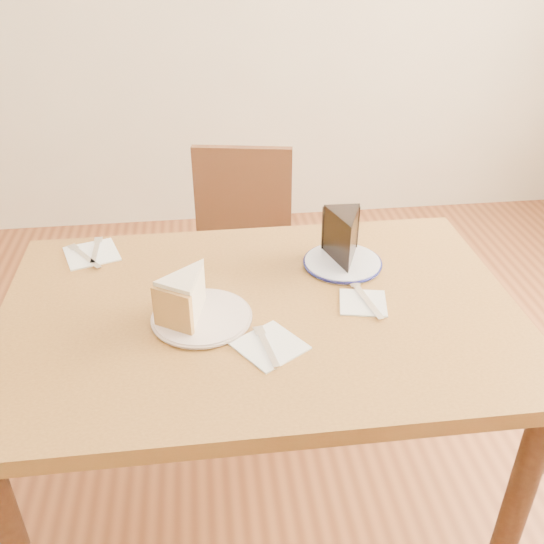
{
  "coord_description": "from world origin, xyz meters",
  "views": [
    {
      "loc": [
        -0.12,
        -1.15,
        1.56
      ],
      "look_at": [
        0.04,
        0.07,
        0.8
      ],
      "focal_mm": 40.0,
      "sensor_mm": 36.0,
      "label": 1
    }
  ],
  "objects_px": {
    "plate_cream": "(202,317)",
    "chocolate_cake": "(345,240)",
    "chair_far": "(241,259)",
    "plate_navy": "(343,263)",
    "table": "(261,341)",
    "carrot_cake": "(190,295)"
  },
  "relations": [
    {
      "from": "plate_cream",
      "to": "chocolate_cake",
      "type": "height_order",
      "value": "chocolate_cake"
    },
    {
      "from": "chair_far",
      "to": "plate_navy",
      "type": "height_order",
      "value": "chair_far"
    },
    {
      "from": "table",
      "to": "plate_cream",
      "type": "xyz_separation_m",
      "value": [
        -0.14,
        -0.03,
        0.1
      ]
    },
    {
      "from": "chocolate_cake",
      "to": "plate_navy",
      "type": "bearing_deg",
      "value": 33.32
    },
    {
      "from": "chair_far",
      "to": "chocolate_cake",
      "type": "height_order",
      "value": "chocolate_cake"
    },
    {
      "from": "chair_far",
      "to": "carrot_cake",
      "type": "xyz_separation_m",
      "value": [
        -0.16,
        -0.73,
        0.34
      ]
    },
    {
      "from": "table",
      "to": "chair_far",
      "type": "distance_m",
      "value": 0.74
    },
    {
      "from": "table",
      "to": "chocolate_cake",
      "type": "height_order",
      "value": "chocolate_cake"
    },
    {
      "from": "plate_cream",
      "to": "chocolate_cake",
      "type": "distance_m",
      "value": 0.43
    },
    {
      "from": "plate_cream",
      "to": "chocolate_cake",
      "type": "xyz_separation_m",
      "value": [
        0.37,
        0.2,
        0.06
      ]
    },
    {
      "from": "plate_cream",
      "to": "plate_navy",
      "type": "xyz_separation_m",
      "value": [
        0.37,
        0.2,
        0.0
      ]
    },
    {
      "from": "carrot_cake",
      "to": "chocolate_cake",
      "type": "bearing_deg",
      "value": 57.66
    },
    {
      "from": "chair_far",
      "to": "chocolate_cake",
      "type": "xyz_separation_m",
      "value": [
        0.23,
        -0.55,
        0.36
      ]
    },
    {
      "from": "chair_far",
      "to": "carrot_cake",
      "type": "height_order",
      "value": "carrot_cake"
    },
    {
      "from": "carrot_cake",
      "to": "table",
      "type": "bearing_deg",
      "value": 38.55
    },
    {
      "from": "plate_navy",
      "to": "carrot_cake",
      "type": "height_order",
      "value": "carrot_cake"
    },
    {
      "from": "table",
      "to": "chair_far",
      "type": "height_order",
      "value": "chair_far"
    },
    {
      "from": "table",
      "to": "plate_navy",
      "type": "xyz_separation_m",
      "value": [
        0.23,
        0.17,
        0.1
      ]
    },
    {
      "from": "table",
      "to": "plate_cream",
      "type": "relative_size",
      "value": 5.53
    },
    {
      "from": "table",
      "to": "carrot_cake",
      "type": "xyz_separation_m",
      "value": [
        -0.16,
        -0.02,
        0.16
      ]
    },
    {
      "from": "chair_far",
      "to": "plate_cream",
      "type": "bearing_deg",
      "value": 89.74
    },
    {
      "from": "chair_far",
      "to": "carrot_cake",
      "type": "distance_m",
      "value": 0.82
    }
  ]
}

